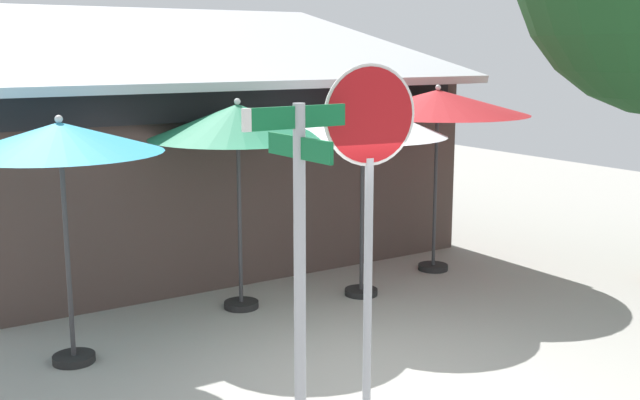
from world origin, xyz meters
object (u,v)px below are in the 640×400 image
Objects in this scene: patio_umbrella_forest_green_center at (238,123)px; patio_umbrella_crimson_far_right at (438,103)px; street_sign_post at (299,255)px; patio_umbrella_ivory_right at (363,121)px; patio_umbrella_teal_left at (60,141)px; stop_sign at (369,183)px.

patio_umbrella_crimson_far_right reaches higher than patio_umbrella_forest_green_center.
street_sign_post reaches higher than patio_umbrella_ivory_right.
patio_umbrella_teal_left is 0.98× the size of patio_umbrella_forest_green_center.
patio_umbrella_forest_green_center is (1.41, 3.73, 0.61)m from street_sign_post.
patio_umbrella_teal_left is 0.95× the size of patio_umbrella_crimson_far_right.
patio_umbrella_forest_green_center is at bearing 14.94° from patio_umbrella_teal_left.
stop_sign is at bearing -137.19° from patio_umbrella_crimson_far_right.
street_sign_post is 1.08× the size of patio_umbrella_ivory_right.
stop_sign is at bearing -125.31° from patio_umbrella_ivory_right.
stop_sign is at bearing -100.58° from patio_umbrella_forest_green_center.
street_sign_post reaches higher than patio_umbrella_crimson_far_right.
street_sign_post is 4.51m from patio_umbrella_ivory_right.
stop_sign is 3.39m from patio_umbrella_teal_left.
street_sign_post is 1.05× the size of patio_umbrella_crimson_far_right.
patio_umbrella_teal_left is at bearing 105.71° from street_sign_post.
street_sign_post is 3.29m from patio_umbrella_teal_left.
patio_umbrella_teal_left is 2.36m from patio_umbrella_forest_green_center.
patio_umbrella_ivory_right is at bearing 3.07° from patio_umbrella_teal_left.
patio_umbrella_forest_green_center is 3.20m from patio_umbrella_crimson_far_right.
street_sign_post is at bearing -141.07° from patio_umbrella_crimson_far_right.
street_sign_post is at bearing -132.00° from patio_umbrella_ivory_right.
stop_sign reaches higher than patio_umbrella_teal_left.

